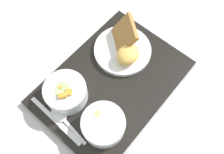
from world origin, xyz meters
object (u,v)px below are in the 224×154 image
bowl_soup (103,124)px  knife (65,129)px  bowl_salad (66,92)px  plate_main (124,49)px  spoon (63,119)px

bowl_soup → knife: (-0.08, 0.07, -0.03)m
bowl_salad → bowl_soup: size_ratio=1.03×
knife → plate_main: bearing=-82.1°
bowl_soup → plate_main: (0.21, 0.12, -0.01)m
bowl_salad → knife: (-0.07, -0.07, -0.03)m
bowl_soup → plate_main: plate_main is taller
bowl_salad → spoon: size_ratio=0.85×
plate_main → knife: plate_main is taller
bowl_salad → knife: bearing=-134.1°
bowl_soup → spoon: 0.12m
bowl_salad → plate_main: bearing=-3.4°
knife → spoon: knife is taller
bowl_soup → spoon: bowl_soup is taller
bowl_salad → knife: bowl_salad is taller
bowl_soup → knife: size_ratio=0.59×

